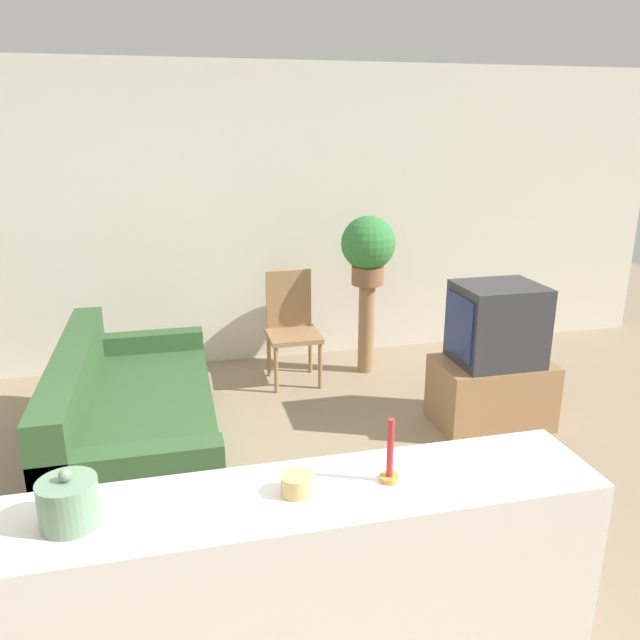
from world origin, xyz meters
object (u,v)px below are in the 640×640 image
couch (133,424)px  potted_plant (368,247)px  decorative_bowl (69,502)px  wooden_chair (292,323)px  television (496,324)px

couch → potted_plant: 2.49m
potted_plant → decorative_bowl: (-2.03, -3.27, -0.12)m
couch → potted_plant: size_ratio=3.39×
couch → wooden_chair: wooden_chair is taller
decorative_bowl → television: bearing=37.9°
television → wooden_chair: size_ratio=0.62×
couch → television: size_ratio=3.41×
couch → wooden_chair: 1.78m
couch → potted_plant: (1.99, 1.22, 0.86)m
potted_plant → decorative_bowl: bearing=-121.8°
television → decorative_bowl: decorative_bowl is taller
potted_plant → wooden_chair: bearing=-178.0°
wooden_chair → decorative_bowl: decorative_bowl is taller
couch → decorative_bowl: (-0.04, -2.05, 0.75)m
wooden_chair → potted_plant: bearing=2.0°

